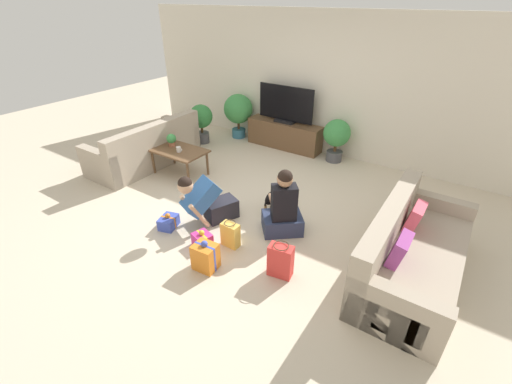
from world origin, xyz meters
The scene contains 20 objects.
ground_plane centered at (0.00, 0.00, 0.00)m, with size 16.00×16.00×0.00m, color beige.
wall_back centered at (0.00, 2.63, 1.30)m, with size 8.40×0.06×2.60m.
sofa_left centered at (-2.39, 0.24, 0.29)m, with size 0.90×2.07×0.83m.
sofa_right centered at (2.39, -0.13, 0.29)m, with size 0.90×2.07×0.83m.
coffee_table centered at (-1.57, 0.28, 0.41)m, with size 0.96×0.61×0.46m.
tv_console centered at (-0.65, 2.37, 0.27)m, with size 1.58×0.38×0.54m.
tv centered at (-0.65, 2.37, 0.87)m, with size 1.19×0.20×0.73m.
potted_plant_back_left centered at (-1.79, 2.32, 0.61)m, with size 0.62×0.62×0.95m.
potted_plant_corner_left centered at (-2.25, 1.62, 0.51)m, with size 0.49×0.49×0.82m.
potted_plant_back_right centered at (0.49, 2.32, 0.50)m, with size 0.50×0.50×0.81m.
person_kneeling centered at (-0.18, -0.60, 0.35)m, with size 0.59×0.83×0.80m.
person_sitting centered at (0.80, -0.21, 0.35)m, with size 0.66×0.64×0.95m.
dog centered at (0.38, 0.22, 0.21)m, with size 0.19×0.54×0.32m.
gift_box_a centered at (0.09, -1.03, 0.09)m, with size 0.27×0.26×0.23m.
gift_box_b centered at (-0.56, -1.00, 0.08)m, with size 0.27×0.32×0.22m.
gift_box_c centered at (0.41, -1.33, 0.17)m, with size 0.28×0.25×0.39m.
gift_bag_a centered at (1.19, -0.94, 0.20)m, with size 0.30×0.20×0.43m.
gift_bag_b centered at (0.40, -0.83, 0.17)m, with size 0.23×0.15×0.35m.
mug centered at (-1.50, 0.22, 0.51)m, with size 0.12×0.08×0.09m.
tabletop_plant centered at (-1.79, 0.34, 0.58)m, with size 0.17×0.17×0.22m.
Camera 1 is at (2.59, -3.53, 2.81)m, focal length 24.00 mm.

